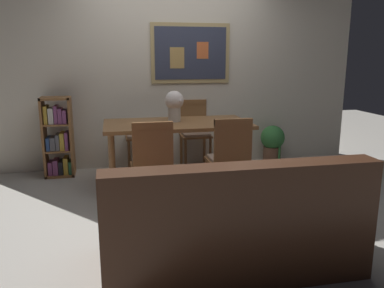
{
  "coord_description": "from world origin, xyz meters",
  "views": [
    {
      "loc": [
        -0.83,
        -3.86,
        1.5
      ],
      "look_at": [
        -0.07,
        -0.2,
        0.65
      ],
      "focal_mm": 36.29,
      "sensor_mm": 36.0,
      "label": 1
    }
  ],
  "objects_px": {
    "dining_table": "(177,130)",
    "dining_chair_far_left": "(140,129)",
    "leather_couch": "(231,227)",
    "flower_vase": "(174,104)",
    "dining_chair_near_left": "(152,158)",
    "potted_ivy": "(272,143)",
    "bookshelf": "(58,139)",
    "tv_remote": "(228,120)",
    "dining_chair_near_right": "(230,154)",
    "dining_chair_far_right": "(194,127)"
  },
  "relations": [
    {
      "from": "dining_table",
      "to": "dining_chair_far_left",
      "type": "distance_m",
      "value": 0.91
    },
    {
      "from": "leather_couch",
      "to": "flower_vase",
      "type": "xyz_separation_m",
      "value": [
        -0.08,
        2.04,
        0.64
      ]
    },
    {
      "from": "dining_chair_near_left",
      "to": "potted_ivy",
      "type": "bearing_deg",
      "value": 37.26
    },
    {
      "from": "bookshelf",
      "to": "tv_remote",
      "type": "relative_size",
      "value": 6.92
    },
    {
      "from": "dining_table",
      "to": "potted_ivy",
      "type": "xyz_separation_m",
      "value": [
        1.47,
        0.61,
        -0.35
      ]
    },
    {
      "from": "dining_chair_near_right",
      "to": "flower_vase",
      "type": "height_order",
      "value": "flower_vase"
    },
    {
      "from": "dining_table",
      "to": "tv_remote",
      "type": "xyz_separation_m",
      "value": [
        0.61,
        -0.02,
        0.1
      ]
    },
    {
      "from": "potted_ivy",
      "to": "flower_vase",
      "type": "distance_m",
      "value": 1.71
    },
    {
      "from": "bookshelf",
      "to": "flower_vase",
      "type": "relative_size",
      "value": 2.79
    },
    {
      "from": "dining_chair_far_left",
      "to": "dining_chair_near_left",
      "type": "relative_size",
      "value": 1.0
    },
    {
      "from": "dining_chair_far_left",
      "to": "dining_chair_near_left",
      "type": "bearing_deg",
      "value": -90.13
    },
    {
      "from": "dining_table",
      "to": "tv_remote",
      "type": "distance_m",
      "value": 0.61
    },
    {
      "from": "potted_ivy",
      "to": "dining_chair_far_right",
      "type": "bearing_deg",
      "value": 171.88
    },
    {
      "from": "dining_chair_far_right",
      "to": "flower_vase",
      "type": "bearing_deg",
      "value": -119.35
    },
    {
      "from": "dining_table",
      "to": "flower_vase",
      "type": "bearing_deg",
      "value": 103.6
    },
    {
      "from": "dining_chair_far_right",
      "to": "bookshelf",
      "type": "relative_size",
      "value": 0.9
    },
    {
      "from": "dining_chair_near_left",
      "to": "tv_remote",
      "type": "distance_m",
      "value": 1.27
    },
    {
      "from": "dining_chair_near_left",
      "to": "dining_chair_near_right",
      "type": "height_order",
      "value": "same"
    },
    {
      "from": "flower_vase",
      "to": "tv_remote",
      "type": "xyz_separation_m",
      "value": [
        0.63,
        -0.1,
        -0.2
      ]
    },
    {
      "from": "dining_chair_near_left",
      "to": "flower_vase",
      "type": "relative_size",
      "value": 2.52
    },
    {
      "from": "dining_chair_far_right",
      "to": "potted_ivy",
      "type": "distance_m",
      "value": 1.14
    },
    {
      "from": "dining_chair_near_right",
      "to": "dining_table",
      "type": "bearing_deg",
      "value": 118.13
    },
    {
      "from": "dining_chair_far_right",
      "to": "potted_ivy",
      "type": "height_order",
      "value": "dining_chair_far_right"
    },
    {
      "from": "dining_chair_far_right",
      "to": "bookshelf",
      "type": "distance_m",
      "value": 1.79
    },
    {
      "from": "bookshelf",
      "to": "flower_vase",
      "type": "distance_m",
      "value": 1.57
    },
    {
      "from": "dining_chair_near_left",
      "to": "potted_ivy",
      "type": "relative_size",
      "value": 1.6
    },
    {
      "from": "dining_table",
      "to": "bookshelf",
      "type": "height_order",
      "value": "bookshelf"
    },
    {
      "from": "dining_chair_near_right",
      "to": "leather_couch",
      "type": "height_order",
      "value": "dining_chair_near_right"
    },
    {
      "from": "bookshelf",
      "to": "potted_ivy",
      "type": "bearing_deg",
      "value": -0.09
    },
    {
      "from": "dining_chair_near_left",
      "to": "potted_ivy",
      "type": "xyz_separation_m",
      "value": [
        1.85,
        1.41,
        -0.23
      ]
    },
    {
      "from": "dining_chair_far_right",
      "to": "dining_chair_far_left",
      "type": "distance_m",
      "value": 0.75
    },
    {
      "from": "dining_chair_near_right",
      "to": "dining_chair_far_right",
      "type": "bearing_deg",
      "value": 91.59
    },
    {
      "from": "bookshelf",
      "to": "tv_remote",
      "type": "distance_m",
      "value": 2.14
    },
    {
      "from": "potted_ivy",
      "to": "bookshelf",
      "type": "bearing_deg",
      "value": 179.91
    },
    {
      "from": "dining_chair_far_right",
      "to": "dining_chair_near_right",
      "type": "distance_m",
      "value": 1.53
    },
    {
      "from": "dining_chair_far_right",
      "to": "dining_table",
      "type": "bearing_deg",
      "value": -115.59
    },
    {
      "from": "dining_chair_far_right",
      "to": "dining_chair_far_left",
      "type": "height_order",
      "value": "same"
    },
    {
      "from": "potted_ivy",
      "to": "dining_chair_near_right",
      "type": "bearing_deg",
      "value": -127.66
    },
    {
      "from": "dining_chair_far_left",
      "to": "dining_chair_near_left",
      "type": "height_order",
      "value": "same"
    },
    {
      "from": "dining_table",
      "to": "dining_chair_near_left",
      "type": "relative_size",
      "value": 1.85
    },
    {
      "from": "dining_table",
      "to": "bookshelf",
      "type": "xyz_separation_m",
      "value": [
        -1.42,
        0.61,
        -0.18
      ]
    },
    {
      "from": "dining_chair_near_right",
      "to": "potted_ivy",
      "type": "height_order",
      "value": "dining_chair_near_right"
    },
    {
      "from": "bookshelf",
      "to": "flower_vase",
      "type": "bearing_deg",
      "value": -20.84
    },
    {
      "from": "dining_chair_near_left",
      "to": "tv_remote",
      "type": "bearing_deg",
      "value": 38.21
    },
    {
      "from": "dining_chair_near_left",
      "to": "flower_vase",
      "type": "xyz_separation_m",
      "value": [
        0.36,
        0.88,
        0.42
      ]
    },
    {
      "from": "dining_chair_far_left",
      "to": "bookshelf",
      "type": "xyz_separation_m",
      "value": [
        -1.04,
        -0.21,
        -0.06
      ]
    },
    {
      "from": "dining_chair_far_left",
      "to": "potted_ivy",
      "type": "relative_size",
      "value": 1.6
    },
    {
      "from": "dining_table",
      "to": "dining_chair_near_left",
      "type": "xyz_separation_m",
      "value": [
        -0.38,
        -0.8,
        -0.12
      ]
    },
    {
      "from": "dining_chair_near_left",
      "to": "tv_remote",
      "type": "height_order",
      "value": "dining_chair_near_left"
    },
    {
      "from": "dining_chair_near_right",
      "to": "tv_remote",
      "type": "distance_m",
      "value": 0.8
    }
  ]
}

